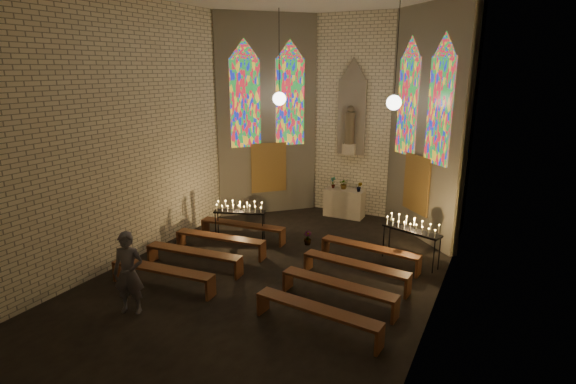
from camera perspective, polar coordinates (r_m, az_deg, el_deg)
The scene contains 18 objects.
floor at distance 11.77m, azimuth -2.21°, elevation -10.65°, with size 12.00×12.00×0.00m, color black.
room at distance 13.68m, azimuth 4.59°, elevation 9.28°, with size 8.22×12.43×7.00m.
altar at distance 16.24m, azimuth 7.15°, elevation -1.39°, with size 1.40×0.60×1.00m, color beige.
flower_vase_left at distance 16.20m, azimuth 5.75°, elevation 1.22°, with size 0.22×0.15×0.42m, color #4C723F.
flower_vase_center at distance 16.14m, azimuth 7.14°, elevation 1.04°, with size 0.34×0.30×0.38m, color #4C723F.
flower_vase_right at distance 15.85m, azimuth 9.05°, elevation 0.65°, with size 0.19×0.16×0.35m, color #4C723F.
aisle_flower_pot at distance 13.67m, azimuth 2.50°, elevation -5.86°, with size 0.24×0.24×0.42m, color #4C723F.
votive_stand_left at distance 13.90m, azimuth -6.19°, elevation -2.17°, with size 1.60×0.90×1.15m.
votive_stand_right at distance 12.58m, azimuth 15.46°, elevation -4.37°, with size 1.67×0.88×1.20m.
pew_left_0 at distance 14.05m, azimuth -5.80°, elevation -4.37°, with size 2.77×0.63×0.53m.
pew_right_0 at distance 12.46m, azimuth 10.34°, elevation -7.20°, with size 2.77×0.63×0.53m.
pew_left_1 at distance 13.13m, azimuth -8.63°, elevation -5.93°, with size 2.77×0.63×0.53m.
pew_right_1 at distance 11.41m, azimuth 8.56°, elevation -9.33°, with size 2.77×0.63×0.53m.
pew_left_2 at distance 12.25m, azimuth -11.89°, elevation -7.70°, with size 2.77×0.63×0.53m.
pew_right_2 at distance 10.38m, azimuth 6.40°, elevation -11.86°, with size 2.77×0.63×0.53m.
pew_left_3 at distance 11.43m, azimuth -15.68°, elevation -9.71°, with size 2.77×0.63×0.53m.
pew_right_3 at distance 9.40m, azimuth 3.72°, elevation -14.91°, with size 2.77×0.63×0.53m.
visitor at distance 10.39m, azimuth -19.58°, elevation -9.67°, with size 0.67×0.44×1.85m, color #4E4D57.
Camera 1 is at (5.17, -9.21, 5.18)m, focal length 28.00 mm.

